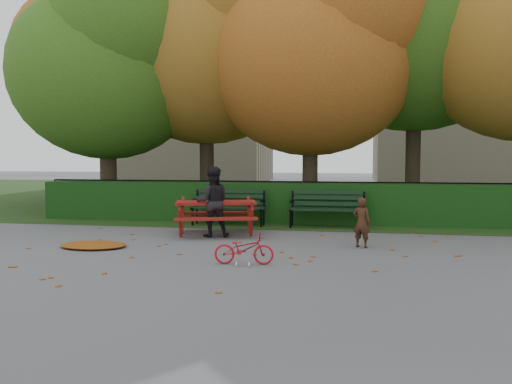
% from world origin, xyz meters
% --- Properties ---
extents(ground, '(90.00, 90.00, 0.00)m').
position_xyz_m(ground, '(0.00, 0.00, 0.00)').
color(ground, slate).
rests_on(ground, ground).
extents(grass_strip, '(90.00, 90.00, 0.00)m').
position_xyz_m(grass_strip, '(0.00, 14.00, 0.01)').
color(grass_strip, '#193114').
rests_on(grass_strip, ground).
extents(building_left, '(10.00, 7.00, 15.00)m').
position_xyz_m(building_left, '(-9.00, 26.00, 7.50)').
color(building_left, '#B7A38D').
rests_on(building_left, ground).
extents(building_right, '(9.00, 6.00, 12.00)m').
position_xyz_m(building_right, '(8.00, 28.00, 6.00)').
color(building_right, '#B7A38D').
rests_on(building_right, ground).
extents(hedge, '(13.00, 0.90, 1.00)m').
position_xyz_m(hedge, '(0.00, 4.50, 0.50)').
color(hedge, black).
rests_on(hedge, ground).
extents(iron_fence, '(14.00, 0.04, 1.02)m').
position_xyz_m(iron_fence, '(0.00, 5.30, 0.54)').
color(iron_fence, black).
rests_on(iron_fence, ground).
extents(tree_a, '(5.88, 5.60, 7.48)m').
position_xyz_m(tree_a, '(-5.19, 5.58, 4.52)').
color(tree_a, '#2F2319').
rests_on(tree_a, ground).
extents(tree_b, '(6.72, 6.40, 8.79)m').
position_xyz_m(tree_b, '(-2.44, 6.75, 5.40)').
color(tree_b, '#2F2319').
rests_on(tree_b, ground).
extents(tree_c, '(6.30, 6.00, 8.00)m').
position_xyz_m(tree_c, '(0.83, 5.96, 4.82)').
color(tree_c, '#2F2319').
rests_on(tree_c, ground).
extents(tree_d, '(7.14, 6.80, 9.58)m').
position_xyz_m(tree_d, '(3.88, 7.23, 5.98)').
color(tree_d, '#2F2319').
rests_on(tree_d, ground).
extents(tree_f, '(6.93, 6.60, 9.19)m').
position_xyz_m(tree_f, '(-7.13, 9.24, 5.69)').
color(tree_f, '#2F2319').
rests_on(tree_f, ground).
extents(bench_left, '(1.80, 0.57, 0.88)m').
position_xyz_m(bench_left, '(-1.30, 3.70, 0.52)').
color(bench_left, black).
rests_on(bench_left, ground).
extents(bench_right, '(1.80, 0.57, 0.88)m').
position_xyz_m(bench_right, '(1.10, 3.70, 0.52)').
color(bench_right, black).
rests_on(bench_right, ground).
extents(picnic_table, '(1.99, 1.76, 0.82)m').
position_xyz_m(picnic_table, '(-1.21, 2.13, 0.56)').
color(picnic_table, maroon).
rests_on(picnic_table, ground).
extents(leaf_pile, '(1.49, 1.28, 0.09)m').
position_xyz_m(leaf_pile, '(-3.08, 0.28, 0.04)').
color(leaf_pile, brown).
rests_on(leaf_pile, ground).
extents(leaf_scatter, '(9.00, 5.70, 0.01)m').
position_xyz_m(leaf_scatter, '(0.00, 0.30, 0.01)').
color(leaf_scatter, brown).
rests_on(leaf_scatter, ground).
extents(child, '(0.40, 0.34, 0.93)m').
position_xyz_m(child, '(1.82, 1.15, 0.46)').
color(child, '#3B1F12').
rests_on(child, ground).
extents(adult, '(0.85, 0.74, 1.47)m').
position_xyz_m(adult, '(-1.23, 1.89, 0.74)').
color(adult, black).
rests_on(adult, ground).
extents(bicycle, '(0.96, 0.42, 0.49)m').
position_xyz_m(bicycle, '(-0.02, -0.66, 0.24)').
color(bicycle, '#B41020').
rests_on(bicycle, ground).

